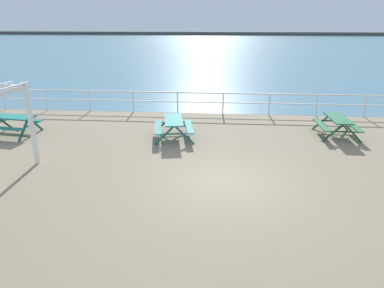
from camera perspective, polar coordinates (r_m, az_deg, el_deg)
name	(u,v)px	position (r m, az deg, el deg)	size (l,w,h in m)	color
ground_plane	(224,187)	(10.01, 5.38, -7.21)	(30.00, 24.00, 0.20)	gray
sea_band	(222,46)	(61.78, 5.04, 16.19)	(142.00, 90.00, 0.01)	teal
distant_shoreline	(221,35)	(104.72, 5.01, 17.92)	(142.00, 6.00, 1.80)	#4C4C47
seaward_railing	(223,99)	(17.04, 5.30, 7.60)	(23.07, 0.07, 1.08)	white
picnic_table_near_left	(12,121)	(15.76, -28.12, 3.51)	(1.98, 1.74, 0.80)	#1E7A70
picnic_table_near_right	(174,124)	(13.50, -3.14, 3.43)	(1.80, 2.03, 0.80)	#1E7A70
picnic_table_mid_centre	(337,122)	(14.95, 23.41, 3.45)	(1.55, 1.81, 0.80)	#286B47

